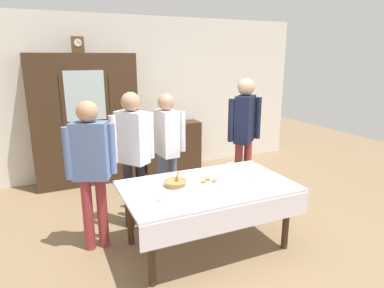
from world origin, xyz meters
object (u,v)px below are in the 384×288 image
tea_cup_mid_left (162,199)px  tea_cup_center (231,166)px  book_stack (171,119)px  person_behind_table_left (133,147)px  bookshelf_low (172,146)px  person_near_right_end (91,162)px  dining_table (209,194)px  spoon_far_left (194,202)px  bread_basket (175,183)px  tea_cup_mid_right (257,176)px  spoon_center (146,194)px  mantel_clock (78,45)px  person_by_cabinet (167,142)px  wall_cabinet (85,120)px  pastry_plate (209,182)px  person_beside_shelf (244,127)px

tea_cup_mid_left → tea_cup_center: 1.22m
book_stack → person_behind_table_left: person_behind_table_left is taller
bookshelf_low → person_near_right_end: bearing=-128.4°
tea_cup_mid_left → person_behind_table_left: 1.01m
dining_table → spoon_far_left: spoon_far_left is taller
bookshelf_low → bread_basket: size_ratio=4.36×
tea_cup_mid_right → spoon_center: bearing=176.2°
tea_cup_center → bookshelf_low: bearing=87.8°
mantel_clock → tea_cup_mid_left: size_ratio=1.85×
tea_cup_mid_right → person_by_cabinet: 1.28m
wall_cabinet → book_stack: wall_cabinet is taller
bread_basket → person_behind_table_left: (-0.27, 0.66, 0.25)m
tea_cup_center → pastry_plate: size_ratio=0.46×
tea_cup_center → person_beside_shelf: size_ratio=0.07×
bookshelf_low → spoon_center: size_ratio=8.80×
tea_cup_mid_right → mantel_clock: bearing=119.9°
mantel_clock → person_near_right_end: bearing=-95.1°
tea_cup_center → bread_basket: size_ratio=0.54×
bread_basket → spoon_center: 0.36m
bread_basket → person_behind_table_left: bearing=112.1°
wall_cabinet → person_by_cabinet: (0.82, -1.55, -0.08)m
tea_cup_mid_left → spoon_center: bearing=113.3°
tea_cup_mid_right → pastry_plate: size_ratio=0.46×
dining_table → person_beside_shelf: bearing=42.5°
bookshelf_low → person_behind_table_left: 2.25m
book_stack → person_beside_shelf: 1.76m
book_stack → tea_cup_center: (-0.09, -2.24, -0.19)m
wall_cabinet → bookshelf_low: wall_cabinet is taller
book_stack → person_near_right_end: person_near_right_end is taller
spoon_far_left → tea_cup_mid_right: bearing=17.1°
wall_cabinet → spoon_far_left: wall_cabinet is taller
tea_cup_mid_right → person_by_cabinet: (-0.67, 1.08, 0.21)m
bookshelf_low → person_by_cabinet: 1.81m
spoon_far_left → person_behind_table_left: bearing=104.0°
spoon_far_left → person_near_right_end: person_near_right_end is taller
person_by_cabinet → tea_cup_mid_left: bearing=-112.0°
mantel_clock → book_stack: (1.51, 0.05, -1.27)m
mantel_clock → bread_basket: mantel_clock is taller
person_by_cabinet → spoon_center: bearing=-120.5°
book_stack → tea_cup_mid_left: 3.05m
bread_basket → spoon_center: size_ratio=2.02×
tea_cup_mid_right → tea_cup_center: (-0.08, 0.44, 0.00)m
spoon_far_left → person_by_cabinet: person_by_cabinet is taller
bookshelf_low → tea_cup_mid_right: (-0.00, -2.67, 0.31)m
book_stack → person_behind_table_left: bearing=-122.7°
dining_table → wall_cabinet: bearing=109.2°
tea_cup_mid_left → spoon_far_left: bearing=-27.8°
wall_cabinet → tea_cup_mid_left: 2.79m
book_stack → person_by_cabinet: (-0.67, -1.60, 0.02)m
tea_cup_mid_left → person_by_cabinet: (0.49, 1.21, 0.21)m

